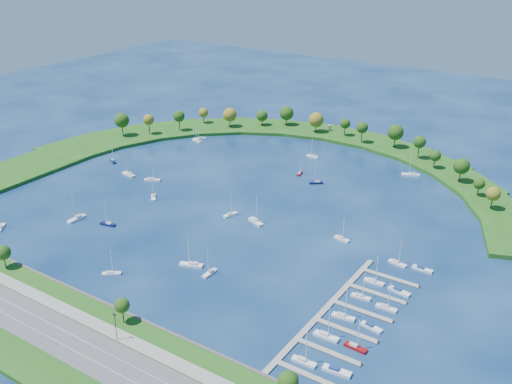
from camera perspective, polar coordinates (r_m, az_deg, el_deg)
The scene contains 37 objects.
ground at distance 295.94m, azimuth -1.34°, elevation -0.82°, with size 700.00×700.00×0.00m, color #071F45.
south_shoreline at distance 219.73m, azimuth -20.33°, elevation -11.77°, with size 420.00×43.10×11.60m.
breakwater at distance 357.21m, azimuth -3.00°, elevation 3.77°, with size 286.74×247.64×2.00m.
breakwater_trees at distance 372.52m, azimuth 4.04°, elevation 6.20°, with size 235.10×88.18×15.19m.
harbor_tower at distance 397.48m, azimuth 7.10°, elevation 6.18°, with size 2.60×2.60×3.83m.
dock_system at distance 212.90m, azimuth 8.43°, elevation -11.81°, with size 24.28×82.00×1.60m.
moored_boat_0 at distance 302.18m, azimuth -9.89°, elevation -0.46°, with size 6.85×7.30×11.51m.
moored_boat_1 at distance 240.49m, azimuth -13.81°, elevation -7.59°, with size 7.04×6.25×10.85m.
moored_boat_2 at distance 234.66m, azimuth -4.50°, elevation -7.75°, with size 2.22×7.55×11.05m.
moored_boat_3 at distance 381.86m, azimuth -5.73°, elevation 5.01°, with size 7.66×3.37×10.89m.
moored_boat_4 at distance 328.32m, azimuth 4.26°, elevation 1.85°, with size 3.11×6.55×9.28m.
moored_boat_5 at distance 272.98m, azimuth -0.02°, elevation -2.82°, with size 9.60×6.04×13.70m.
moored_boat_6 at distance 355.19m, azimuth -13.66°, elevation 2.96°, with size 7.06×4.95×10.22m.
moored_boat_7 at distance 279.95m, azimuth -2.48°, elevation -2.15°, with size 4.11×7.77×11.01m.
moored_boat_8 at distance 385.54m, azimuth -5.48°, elevation 5.21°, with size 7.05×7.52×11.85m.
moored_boat_9 at distance 291.68m, azimuth -23.47°, elevation -3.14°, with size 6.83×7.63×11.80m.
moored_boat_10 at distance 354.20m, azimuth 5.50°, elevation 3.49°, with size 7.62×2.44×11.07m.
moored_boat_11 at distance 316.84m, azimuth 5.84°, elevation 0.96°, with size 7.07×6.12×10.80m.
moored_boat_12 at distance 336.24m, azimuth 14.74°, elevation 1.67°, with size 10.04×6.47×14.36m.
moored_boat_13 at distance 323.58m, azimuth -10.01°, elevation 1.21°, with size 8.56×6.20×12.46m.
moored_boat_14 at distance 333.35m, azimuth -12.21°, elevation 1.73°, with size 9.59×4.19×13.64m.
moored_boat_15 at distance 240.38m, azimuth -6.27°, elevation -6.96°, with size 9.93×5.89×14.11m.
moored_boat_16 at distance 288.30m, azimuth -16.94°, elevation -2.42°, with size 2.80×9.43×13.80m.
moored_boat_17 at distance 261.12m, azimuth 8.29°, elevation -4.44°, with size 7.66×3.37×10.89m.
moored_boat_18 at distance 279.33m, azimuth -14.13°, elevation -2.97°, with size 7.70×3.33×10.95m.
docked_boat_0 at distance 192.02m, azimuth 4.65°, elevation -15.95°, with size 8.24×2.52×12.02m.
docked_boat_1 at distance 189.92m, azimuth 7.79°, elevation -16.74°, with size 9.35×3.45×1.87m.
docked_boat_2 at distance 202.57m, azimuth 6.79°, elevation -13.61°, with size 8.85×2.67×12.92m.
docked_boat_3 at distance 199.45m, azimuth 9.59°, elevation -14.51°, with size 7.86×2.65×11.37m.
docked_boat_4 at distance 212.12m, azimuth 8.43°, elevation -11.78°, with size 8.50×3.35×12.16m.
docked_boat_5 at distance 209.21m, azimuth 11.07°, elevation -12.67°, with size 8.16×3.51×1.61m.
docked_boat_6 at distance 223.41m, azimuth 10.10°, elevation -9.88°, with size 7.64×2.81×10.98m.
docked_boat_7 at distance 219.31m, azimuth 12.49°, elevation -10.81°, with size 7.77×2.40×11.32m.
docked_boat_8 at distance 232.97m, azimuth 11.34°, elevation -8.44°, with size 7.99×2.36×11.69m.
docked_boat_9 at distance 229.50m, azimuth 13.67°, elevation -9.30°, with size 8.99×3.89×1.77m.
docked_boat_10 at distance 247.04m, azimuth 13.51°, elevation -6.65°, with size 7.96×3.36×11.34m.
docked_boat_11 at distance 245.67m, azimuth 15.78°, elevation -7.18°, with size 8.22×2.40×1.67m.
Camera 1 is at (154.10, -220.31, 123.69)m, focal length 41.37 mm.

